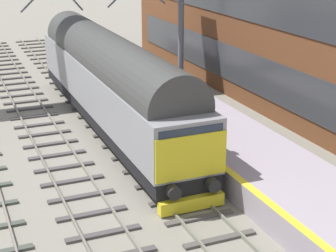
{
  "coord_description": "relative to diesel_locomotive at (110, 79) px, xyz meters",
  "views": [
    {
      "loc": [
        -7.39,
        -20.13,
        9.28
      ],
      "look_at": [
        0.2,
        -2.0,
        2.27
      ],
      "focal_mm": 58.72,
      "sensor_mm": 36.0,
      "label": 1
    }
  ],
  "objects": [
    {
      "name": "ground_plane",
      "position": [
        -0.0,
        -4.82,
        -2.49
      ],
      "size": [
        140.0,
        140.0,
        0.0
      ],
      "primitive_type": "plane",
      "color": "gray",
      "rests_on": "ground"
    },
    {
      "name": "station_platform",
      "position": [
        3.6,
        -4.82,
        -1.98
      ],
      "size": [
        4.0,
        44.0,
        1.01
      ],
      "color": "#9F94A0",
      "rests_on": "ground"
    },
    {
      "name": "track_adjacent_west",
      "position": [
        -3.32,
        -4.82,
        -2.43
      ],
      "size": [
        2.5,
        60.0,
        0.15
      ],
      "color": "slate",
      "rests_on": "ground"
    },
    {
      "name": "platform_number_sign",
      "position": [
        1.98,
        -6.96,
        -0.36
      ],
      "size": [
        0.1,
        0.44,
        1.66
      ],
      "color": "slate",
      "rests_on": "station_platform"
    },
    {
      "name": "track_main",
      "position": [
        -0.0,
        -4.82,
        -2.43
      ],
      "size": [
        2.5,
        60.0,
        0.15
      ],
      "color": "slate",
      "rests_on": "ground"
    },
    {
      "name": "diesel_locomotive",
      "position": [
        0.0,
        0.0,
        0.0
      ],
      "size": [
        2.74,
        19.12,
        4.68
      ],
      "color": "black",
      "rests_on": "ground"
    }
  ]
}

